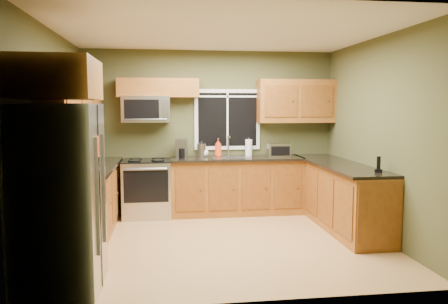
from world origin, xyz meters
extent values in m
plane|color=tan|center=(0.00, 0.00, 0.00)|extent=(4.20, 4.20, 0.00)
plane|color=white|center=(0.00, 0.00, 2.70)|extent=(4.20, 4.20, 0.00)
plane|color=#464827|center=(0.00, 1.80, 1.35)|extent=(4.20, 0.00, 4.20)
plane|color=#464827|center=(0.00, -1.80, 1.35)|extent=(4.20, 0.00, 4.20)
plane|color=#464827|center=(-2.10, 0.00, 1.35)|extent=(0.00, 3.60, 3.60)
plane|color=#464827|center=(2.10, 0.00, 1.35)|extent=(0.00, 3.60, 3.60)
cube|color=white|center=(0.30, 1.79, 1.55)|extent=(1.12, 0.03, 1.02)
cube|color=black|center=(0.30, 1.78, 1.55)|extent=(1.00, 0.01, 0.90)
cube|color=white|center=(0.30, 1.77, 1.55)|extent=(0.03, 0.01, 0.90)
cube|color=white|center=(0.30, 1.77, 1.94)|extent=(1.00, 0.01, 0.03)
cube|color=brown|center=(-1.80, 0.48, 0.45)|extent=(0.60, 2.65, 0.90)
cube|color=black|center=(-1.78, 0.48, 0.92)|extent=(0.65, 2.65, 0.04)
cube|color=brown|center=(0.42, 1.50, 0.45)|extent=(2.17, 0.60, 0.90)
cube|color=black|center=(0.42, 1.48, 0.92)|extent=(2.17, 0.65, 0.04)
cube|color=brown|center=(1.80, 0.55, 0.45)|extent=(0.60, 2.50, 0.90)
cube|color=brown|center=(1.80, -0.71, 0.45)|extent=(0.56, 0.02, 0.82)
cube|color=black|center=(1.78, 0.55, 0.92)|extent=(0.65, 2.50, 0.04)
cube|color=brown|center=(-1.94, 0.48, 1.86)|extent=(0.33, 2.65, 0.72)
cube|color=brown|center=(-0.85, 1.64, 2.07)|extent=(1.30, 0.33, 0.30)
cube|color=brown|center=(1.45, 1.64, 1.86)|extent=(1.30, 0.33, 0.72)
cube|color=brown|center=(-1.74, -1.30, 2.03)|extent=(0.72, 0.90, 0.38)
cube|color=#B7B7BC|center=(-1.74, -1.30, 0.90)|extent=(0.72, 0.90, 1.80)
cube|color=slate|center=(-1.37, -1.50, 0.95)|extent=(0.03, 0.04, 1.10)
cube|color=slate|center=(-1.37, -1.10, 0.95)|extent=(0.03, 0.04, 1.10)
cube|color=black|center=(-1.38, -1.30, 0.90)|extent=(0.01, 0.02, 1.78)
cube|color=#E53F15|center=(-1.37, -1.40, 1.40)|extent=(0.01, 0.14, 0.20)
cube|color=#B7B7BC|center=(-1.05, 1.48, 0.45)|extent=(0.76, 0.65, 0.90)
cube|color=black|center=(-1.05, 1.48, 0.91)|extent=(0.76, 0.64, 0.03)
cube|color=black|center=(-1.05, 1.15, 0.55)|extent=(0.68, 0.02, 0.50)
cylinder|color=slate|center=(-1.05, 1.12, 0.82)|extent=(0.64, 0.04, 0.04)
cylinder|color=black|center=(-1.23, 1.33, 0.93)|extent=(0.20, 0.20, 0.01)
cylinder|color=black|center=(-0.87, 1.33, 0.93)|extent=(0.20, 0.20, 0.01)
cylinder|color=black|center=(-1.23, 1.61, 0.93)|extent=(0.20, 0.20, 0.01)
cylinder|color=black|center=(-0.87, 1.61, 0.93)|extent=(0.20, 0.20, 0.01)
cube|color=#B7B7BC|center=(-1.05, 1.61, 1.73)|extent=(0.76, 0.38, 0.42)
cube|color=black|center=(-1.11, 1.42, 1.73)|extent=(0.54, 0.01, 0.30)
cube|color=slate|center=(-0.74, 1.42, 1.73)|extent=(0.10, 0.01, 0.30)
cylinder|color=slate|center=(-1.05, 1.40, 1.57)|extent=(0.66, 0.02, 0.02)
cube|color=slate|center=(0.30, 1.48, 0.94)|extent=(0.60, 0.42, 0.02)
cylinder|color=#B7B7BC|center=(0.30, 1.68, 1.11)|extent=(0.03, 0.03, 0.34)
cylinder|color=#B7B7BC|center=(0.30, 1.60, 1.27)|extent=(0.03, 0.18, 0.03)
cube|color=#B7B7BC|center=(1.10, 1.44, 1.05)|extent=(0.37, 0.29, 0.22)
cube|color=black|center=(1.10, 1.30, 1.05)|extent=(0.30, 0.03, 0.15)
cube|color=slate|center=(-0.49, 1.54, 1.09)|extent=(0.20, 0.24, 0.31)
cylinder|color=black|center=(-0.49, 1.46, 1.02)|extent=(0.12, 0.12, 0.16)
cylinder|color=#B7B7BC|center=(-0.15, 1.65, 1.05)|extent=(0.16, 0.16, 0.22)
cone|color=black|center=(-0.15, 1.65, 1.18)|extent=(0.11, 0.11, 0.06)
cylinder|color=white|center=(0.65, 1.68, 1.08)|extent=(0.15, 0.15, 0.28)
cylinder|color=slate|center=(0.65, 1.68, 1.23)|extent=(0.02, 0.02, 0.04)
imported|color=#E53F15|center=(0.12, 1.61, 1.09)|extent=(0.12, 0.12, 0.31)
imported|color=white|center=(0.65, 1.70, 1.03)|extent=(0.08, 0.08, 0.17)
imported|color=white|center=(-0.11, 1.66, 1.03)|extent=(0.18, 0.18, 0.19)
cube|color=black|center=(1.94, -0.37, 0.96)|extent=(0.12, 0.12, 0.04)
cube|color=black|center=(1.94, -0.37, 1.06)|extent=(0.05, 0.05, 0.16)
camera|label=1|loc=(-0.74, -5.55, 1.78)|focal=35.00mm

